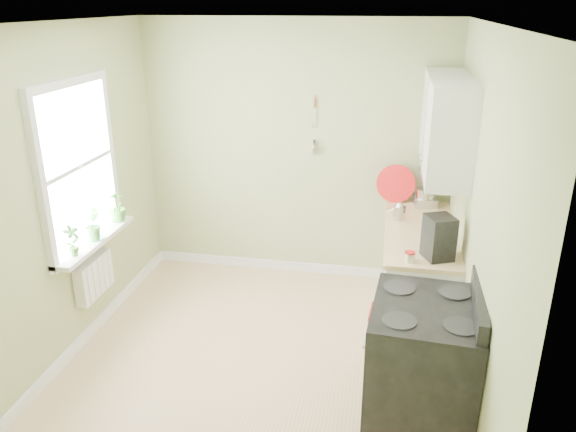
% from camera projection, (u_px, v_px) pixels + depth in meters
% --- Properties ---
extents(floor, '(3.20, 3.60, 0.02)m').
position_uv_depth(floor, '(258.00, 366.00, 4.68)').
color(floor, tan).
rests_on(floor, ground).
extents(ceiling, '(3.20, 3.60, 0.02)m').
position_uv_depth(ceiling, '(250.00, 21.00, 3.70)').
color(ceiling, white).
rests_on(ceiling, wall_back).
extents(wall_back, '(3.20, 0.02, 2.70)m').
position_uv_depth(wall_back, '(295.00, 153.00, 5.85)').
color(wall_back, '#AEB67C').
rests_on(wall_back, floor).
extents(wall_left, '(0.02, 3.60, 2.70)m').
position_uv_depth(wall_left, '(58.00, 201.00, 4.46)').
color(wall_left, '#AEB67C').
rests_on(wall_left, floor).
extents(wall_right, '(0.02, 3.60, 2.70)m').
position_uv_depth(wall_right, '(478.00, 229.00, 3.92)').
color(wall_right, '#AEB67C').
rests_on(wall_right, floor).
extents(base_cabinets, '(0.60, 1.60, 0.87)m').
position_uv_depth(base_cabinets, '(418.00, 277.00, 5.22)').
color(base_cabinets, white).
rests_on(base_cabinets, floor).
extents(countertop, '(0.64, 1.60, 0.04)m').
position_uv_depth(countertop, '(421.00, 232.00, 5.05)').
color(countertop, beige).
rests_on(countertop, base_cabinets).
extents(upper_cabinets, '(0.35, 1.40, 0.80)m').
position_uv_depth(upper_cabinets, '(446.00, 125.00, 4.78)').
color(upper_cabinets, white).
rests_on(upper_cabinets, wall_right).
extents(window, '(0.06, 1.14, 1.44)m').
position_uv_depth(window, '(77.00, 166.00, 4.66)').
color(window, white).
rests_on(window, wall_left).
extents(window_sill, '(0.18, 1.14, 0.04)m').
position_uv_depth(window_sill, '(95.00, 241.00, 4.89)').
color(window_sill, white).
rests_on(window_sill, wall_left).
extents(radiator, '(0.12, 0.50, 0.35)m').
position_uv_depth(radiator, '(94.00, 277.00, 4.97)').
color(radiator, white).
rests_on(radiator, wall_left).
extents(wall_utensils, '(0.02, 0.14, 0.58)m').
position_uv_depth(wall_utensils, '(314.00, 134.00, 5.71)').
color(wall_utensils, beige).
rests_on(wall_utensils, wall_back).
extents(stove, '(0.78, 0.87, 1.13)m').
position_uv_depth(stove, '(422.00, 370.00, 3.79)').
color(stove, black).
rests_on(stove, floor).
extents(stand_mixer, '(0.25, 0.37, 0.43)m').
position_uv_depth(stand_mixer, '(426.00, 186.00, 5.65)').
color(stand_mixer, '#B2B2B7').
rests_on(stand_mixer, countertop).
extents(kettle, '(0.17, 0.10, 0.17)m').
position_uv_depth(kettle, '(399.00, 211.00, 5.25)').
color(kettle, silver).
rests_on(kettle, countertop).
extents(coffee_maker, '(0.27, 0.28, 0.35)m').
position_uv_depth(coffee_maker, '(438.00, 238.00, 4.44)').
color(coffee_maker, black).
rests_on(coffee_maker, countertop).
extents(red_tray, '(0.39, 0.08, 0.39)m').
position_uv_depth(red_tray, '(396.00, 184.00, 5.68)').
color(red_tray, red).
rests_on(red_tray, countertop).
extents(jar, '(0.08, 0.08, 0.09)m').
position_uv_depth(jar, '(410.00, 257.00, 4.41)').
color(jar, beige).
rests_on(jar, countertop).
extents(plant_a, '(0.15, 0.17, 0.27)m').
position_uv_depth(plant_a, '(72.00, 241.00, 4.51)').
color(plant_a, '#336B23').
rests_on(plant_a, window_sill).
extents(plant_b, '(0.19, 0.20, 0.29)m').
position_uv_depth(plant_b, '(93.00, 224.00, 4.81)').
color(plant_b, '#336B23').
rests_on(plant_b, window_sill).
extents(plant_c, '(0.23, 0.23, 0.29)m').
position_uv_depth(plant_c, '(117.00, 206.00, 5.22)').
color(plant_c, '#336B23').
rests_on(plant_c, window_sill).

